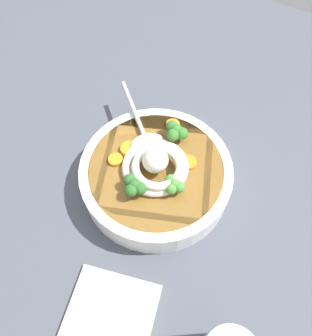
# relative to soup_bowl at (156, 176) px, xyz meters

# --- Properties ---
(table_slab) EXTENTS (1.20, 1.20, 0.04)m
(table_slab) POSITION_rel_soup_bowl_xyz_m (-0.02, 0.01, -0.05)
(table_slab) COLOR #474C56
(table_slab) RESTS_ON ground
(soup_bowl) EXTENTS (0.26, 0.26, 0.05)m
(soup_bowl) POSITION_rel_soup_bowl_xyz_m (0.00, 0.00, 0.00)
(soup_bowl) COLOR white
(soup_bowl) RESTS_ON table_slab
(noodle_pile) EXTENTS (0.12, 0.12, 0.05)m
(noodle_pile) POSITION_rel_soup_bowl_xyz_m (0.00, -0.00, 0.04)
(noodle_pile) COLOR silver
(noodle_pile) RESTS_ON soup_bowl
(soup_spoon) EXTENTS (0.15, 0.14, 0.02)m
(soup_spoon) POSITION_rel_soup_bowl_xyz_m (-0.04, 0.04, 0.03)
(soup_spoon) COLOR #B7B7BC
(soup_spoon) RESTS_ON soup_bowl
(broccoli_floret_near_spoon) EXTENTS (0.04, 0.03, 0.03)m
(broccoli_floret_near_spoon) POSITION_rel_soup_bowl_xyz_m (-0.01, -0.05, 0.05)
(broccoli_floret_near_spoon) COLOR #7A9E60
(broccoli_floret_near_spoon) RESTS_ON soup_bowl
(broccoli_floret_far) EXTENTS (0.04, 0.04, 0.03)m
(broccoli_floret_far) POSITION_rel_soup_bowl_xyz_m (-0.00, 0.07, 0.05)
(broccoli_floret_far) COLOR #7A9E60
(broccoli_floret_far) RESTS_ON soup_bowl
(broccoli_floret_rear) EXTENTS (0.04, 0.03, 0.03)m
(broccoli_floret_rear) POSITION_rel_soup_bowl_xyz_m (0.04, -0.02, 0.04)
(broccoli_floret_rear) COLOR #7A9E60
(broccoli_floret_rear) RESTS_ON soup_bowl
(carrot_slice_beside_noodles) EXTENTS (0.02, 0.02, 0.01)m
(carrot_slice_beside_noodles) POSITION_rel_soup_bowl_xyz_m (-0.07, -0.02, 0.03)
(carrot_slice_beside_noodles) COLOR orange
(carrot_slice_beside_noodles) RESTS_ON soup_bowl
(carrot_slice_extra_a) EXTENTS (0.03, 0.03, 0.01)m
(carrot_slice_extra_a) POSITION_rel_soup_bowl_xyz_m (0.04, 0.04, 0.03)
(carrot_slice_extra_a) COLOR orange
(carrot_slice_extra_a) RESTS_ON soup_bowl
(carrot_slice_front) EXTENTS (0.03, 0.03, 0.01)m
(carrot_slice_front) POSITION_rel_soup_bowl_xyz_m (-0.06, 0.01, 0.03)
(carrot_slice_front) COLOR orange
(carrot_slice_front) RESTS_ON soup_bowl
(carrot_slice_right) EXTENTS (0.02, 0.02, 0.01)m
(carrot_slice_right) POSITION_rel_soup_bowl_xyz_m (-0.02, 0.09, 0.03)
(carrot_slice_right) COLOR orange
(carrot_slice_right) RESTS_ON soup_bowl
(folded_napkin) EXTENTS (0.16, 0.17, 0.01)m
(folded_napkin) POSITION_rel_soup_bowl_xyz_m (0.06, -0.23, -0.02)
(folded_napkin) COLOR beige
(folded_napkin) RESTS_ON table_slab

